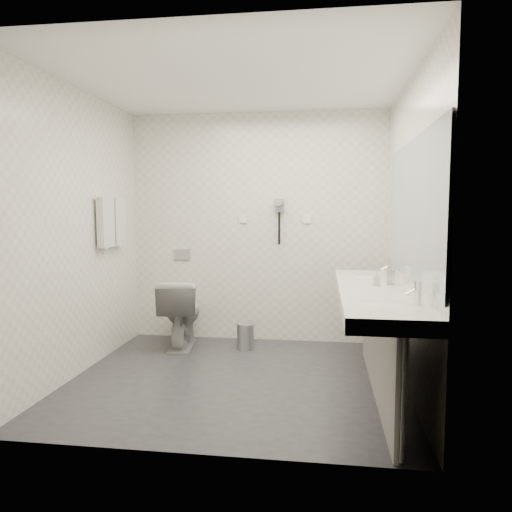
# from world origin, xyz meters

# --- Properties ---
(floor) EXTENTS (2.80, 2.80, 0.00)m
(floor) POSITION_xyz_m (0.00, 0.00, 0.00)
(floor) COLOR #2D2D33
(floor) RESTS_ON ground
(ceiling) EXTENTS (2.80, 2.80, 0.00)m
(ceiling) POSITION_xyz_m (0.00, 0.00, 2.50)
(ceiling) COLOR white
(ceiling) RESTS_ON wall_back
(wall_back) EXTENTS (2.80, 0.00, 2.80)m
(wall_back) POSITION_xyz_m (0.00, 1.30, 1.25)
(wall_back) COLOR white
(wall_back) RESTS_ON floor
(wall_front) EXTENTS (2.80, 0.00, 2.80)m
(wall_front) POSITION_xyz_m (0.00, -1.30, 1.25)
(wall_front) COLOR white
(wall_front) RESTS_ON floor
(wall_left) EXTENTS (0.00, 2.60, 2.60)m
(wall_left) POSITION_xyz_m (-1.40, 0.00, 1.25)
(wall_left) COLOR white
(wall_left) RESTS_ON floor
(wall_right) EXTENTS (0.00, 2.60, 2.60)m
(wall_right) POSITION_xyz_m (1.40, 0.00, 1.25)
(wall_right) COLOR white
(wall_right) RESTS_ON floor
(vanity_counter) EXTENTS (0.55, 2.20, 0.10)m
(vanity_counter) POSITION_xyz_m (1.12, -0.20, 0.80)
(vanity_counter) COLOR white
(vanity_counter) RESTS_ON floor
(vanity_panel) EXTENTS (0.03, 2.15, 0.75)m
(vanity_panel) POSITION_xyz_m (1.15, -0.20, 0.38)
(vanity_panel) COLOR gray
(vanity_panel) RESTS_ON floor
(vanity_post_near) EXTENTS (0.06, 0.06, 0.75)m
(vanity_post_near) POSITION_xyz_m (1.18, -1.24, 0.38)
(vanity_post_near) COLOR silver
(vanity_post_near) RESTS_ON floor
(vanity_post_far) EXTENTS (0.06, 0.06, 0.75)m
(vanity_post_far) POSITION_xyz_m (1.18, 0.84, 0.38)
(vanity_post_far) COLOR silver
(vanity_post_far) RESTS_ON floor
(mirror) EXTENTS (0.02, 2.20, 1.05)m
(mirror) POSITION_xyz_m (1.39, -0.20, 1.45)
(mirror) COLOR #B2BCC6
(mirror) RESTS_ON wall_right
(basin_near) EXTENTS (0.40, 0.31, 0.05)m
(basin_near) POSITION_xyz_m (1.12, -0.85, 0.83)
(basin_near) COLOR white
(basin_near) RESTS_ON vanity_counter
(basin_far) EXTENTS (0.40, 0.31, 0.05)m
(basin_far) POSITION_xyz_m (1.12, 0.45, 0.83)
(basin_far) COLOR white
(basin_far) RESTS_ON vanity_counter
(faucet_near) EXTENTS (0.04, 0.04, 0.15)m
(faucet_near) POSITION_xyz_m (1.32, -0.85, 0.92)
(faucet_near) COLOR silver
(faucet_near) RESTS_ON vanity_counter
(faucet_far) EXTENTS (0.04, 0.04, 0.15)m
(faucet_far) POSITION_xyz_m (1.32, 0.45, 0.92)
(faucet_far) COLOR silver
(faucet_far) RESTS_ON vanity_counter
(soap_bottle_a) EXTENTS (0.06, 0.06, 0.11)m
(soap_bottle_a) POSITION_xyz_m (1.14, -0.08, 0.91)
(soap_bottle_a) COLOR white
(soap_bottle_a) RESTS_ON vanity_counter
(glass_left) EXTENTS (0.08, 0.08, 0.11)m
(glass_left) POSITION_xyz_m (1.27, -0.01, 0.90)
(glass_left) COLOR silver
(glass_left) RESTS_ON vanity_counter
(glass_right) EXTENTS (0.07, 0.07, 0.12)m
(glass_right) POSITION_xyz_m (1.28, 0.08, 0.91)
(glass_right) COLOR silver
(glass_right) RESTS_ON vanity_counter
(toilet) EXTENTS (0.49, 0.76, 0.72)m
(toilet) POSITION_xyz_m (-0.76, 0.89, 0.36)
(toilet) COLOR white
(toilet) RESTS_ON floor
(flush_plate) EXTENTS (0.18, 0.02, 0.12)m
(flush_plate) POSITION_xyz_m (-0.85, 1.29, 0.95)
(flush_plate) COLOR #B2B5BA
(flush_plate) RESTS_ON wall_back
(pedal_bin) EXTENTS (0.23, 0.23, 0.25)m
(pedal_bin) POSITION_xyz_m (-0.06, 0.90, 0.13)
(pedal_bin) COLOR #B2B5BA
(pedal_bin) RESTS_ON floor
(bin_lid) EXTENTS (0.18, 0.18, 0.02)m
(bin_lid) POSITION_xyz_m (-0.06, 0.90, 0.26)
(bin_lid) COLOR #B2B5BA
(bin_lid) RESTS_ON pedal_bin
(towel_rail) EXTENTS (0.02, 0.62, 0.02)m
(towel_rail) POSITION_xyz_m (-1.35, 0.55, 1.55)
(towel_rail) COLOR silver
(towel_rail) RESTS_ON wall_left
(towel_near) EXTENTS (0.07, 0.24, 0.48)m
(towel_near) POSITION_xyz_m (-1.34, 0.41, 1.33)
(towel_near) COLOR silver
(towel_near) RESTS_ON towel_rail
(towel_far) EXTENTS (0.07, 0.24, 0.48)m
(towel_far) POSITION_xyz_m (-1.34, 0.69, 1.33)
(towel_far) COLOR silver
(towel_far) RESTS_ON towel_rail
(dryer_cradle) EXTENTS (0.10, 0.04, 0.14)m
(dryer_cradle) POSITION_xyz_m (0.25, 1.27, 1.50)
(dryer_cradle) COLOR gray
(dryer_cradle) RESTS_ON wall_back
(dryer_barrel) EXTENTS (0.08, 0.14, 0.08)m
(dryer_barrel) POSITION_xyz_m (0.25, 1.20, 1.53)
(dryer_barrel) COLOR gray
(dryer_barrel) RESTS_ON dryer_cradle
(dryer_cord) EXTENTS (0.02, 0.02, 0.35)m
(dryer_cord) POSITION_xyz_m (0.25, 1.26, 1.25)
(dryer_cord) COLOR black
(dryer_cord) RESTS_ON dryer_cradle
(switch_plate_a) EXTENTS (0.09, 0.02, 0.09)m
(switch_plate_a) POSITION_xyz_m (-0.15, 1.29, 1.35)
(switch_plate_a) COLOR white
(switch_plate_a) RESTS_ON wall_back
(switch_plate_b) EXTENTS (0.09, 0.02, 0.09)m
(switch_plate_b) POSITION_xyz_m (0.55, 1.29, 1.35)
(switch_plate_b) COLOR white
(switch_plate_b) RESTS_ON wall_back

